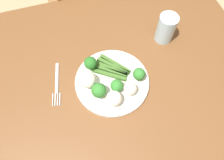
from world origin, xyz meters
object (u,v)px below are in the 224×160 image
(dining_table, at_px, (91,93))
(broccoli_back, at_px, (99,90))
(asparagus_bundle, at_px, (112,69))
(cauliflower_edge, at_px, (89,79))
(fork, at_px, (57,84))
(broccoli_front, at_px, (117,86))
(chair, at_px, (93,14))
(cauliflower_near_fork, at_px, (114,99))
(cauliflower_outer_edge, at_px, (130,89))
(broccoli_back_right, at_px, (90,63))
(plate, at_px, (112,82))
(broccoli_right, at_px, (139,74))
(water_glass, at_px, (166,28))

(dining_table, height_order, broccoli_back, broccoli_back)
(asparagus_bundle, relative_size, cauliflower_edge, 2.33)
(dining_table, xyz_separation_m, asparagus_bundle, (-0.09, -0.00, 0.14))
(fork, bearing_deg, broccoli_front, 77.51)
(fork, bearing_deg, chair, 166.89)
(cauliflower_near_fork, height_order, cauliflower_outer_edge, cauliflower_near_fork)
(broccoli_back_right, xyz_separation_m, cauliflower_outer_edge, (-0.10, 0.13, -0.01))
(chair, xyz_separation_m, cauliflower_outer_edge, (0.01, 0.65, 0.30))
(asparagus_bundle, xyz_separation_m, broccoli_back, (0.07, 0.08, 0.03))
(plate, height_order, broccoli_front, broccoli_front)
(asparagus_bundle, xyz_separation_m, fork, (0.20, -0.01, -0.02))
(broccoli_front, distance_m, broccoli_right, 0.09)
(chair, distance_m, fork, 0.65)
(plate, xyz_separation_m, broccoli_front, (-0.01, 0.04, 0.04))
(asparagus_bundle, relative_size, water_glass, 1.19)
(plate, bearing_deg, broccoli_front, 98.28)
(broccoli_back_right, xyz_separation_m, fork, (0.13, 0.02, -0.04))
(cauliflower_edge, bearing_deg, cauliflower_near_fork, 123.80)
(broccoli_right, bearing_deg, dining_table, -17.72)
(plate, height_order, broccoli_right, broccoli_right)
(broccoli_right, distance_m, cauliflower_near_fork, 0.12)
(plate, relative_size, broccoli_right, 4.91)
(plate, height_order, broccoli_back_right, broccoli_back_right)
(cauliflower_outer_edge, relative_size, fork, 0.27)
(broccoli_back, bearing_deg, chair, -100.43)
(broccoli_front, relative_size, cauliflower_edge, 0.90)
(broccoli_right, relative_size, cauliflower_outer_edge, 1.15)
(asparagus_bundle, relative_size, broccoli_back_right, 2.40)
(broccoli_back, relative_size, broccoli_back_right, 1.09)
(broccoli_back_right, xyz_separation_m, water_glass, (-0.31, -0.06, 0.01))
(broccoli_back_right, bearing_deg, dining_table, 54.97)
(broccoli_right, bearing_deg, broccoli_back_right, -31.22)
(broccoli_back, relative_size, cauliflower_outer_edge, 1.33)
(asparagus_bundle, distance_m, broccoli_back_right, 0.08)
(broccoli_right, relative_size, water_glass, 0.47)
(dining_table, xyz_separation_m, broccoli_back, (-0.02, 0.07, 0.16))
(chair, xyz_separation_m, water_glass, (-0.19, 0.46, 0.32))
(plate, height_order, broccoli_back, broccoli_back)
(dining_table, distance_m, broccoli_back, 0.18)
(cauliflower_outer_edge, distance_m, fork, 0.26)
(chair, distance_m, cauliflower_near_fork, 0.74)
(cauliflower_near_fork, relative_size, cauliflower_outer_edge, 1.16)
(chair, height_order, water_glass, water_glass)
(fork, bearing_deg, cauliflower_edge, 83.32)
(chair, bearing_deg, asparagus_bundle, 76.07)
(cauliflower_near_fork, height_order, fork, cauliflower_near_fork)
(asparagus_bundle, distance_m, broccoli_front, 0.08)
(cauliflower_outer_edge, height_order, fork, cauliflower_outer_edge)
(dining_table, distance_m, fork, 0.16)
(chair, height_order, asparagus_bundle, chair)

